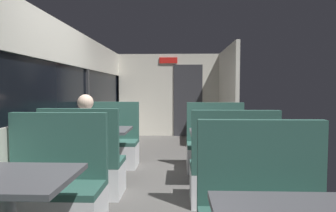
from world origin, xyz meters
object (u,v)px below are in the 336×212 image
Objects in this scene: seated_passenger at (85,152)px; coffee_cup_primary at (222,127)px; dining_table_rear_aisle at (223,139)px; bench_rear_aisle_facing_entry at (216,150)px; bench_mid_window_facing_end at (84,170)px; dining_table_near_window at (7,190)px; bench_mid_window_facing_entry at (110,147)px; bench_near_window_facing_entry at (53,196)px; dining_table_mid_window at (99,136)px; bench_rear_aisle_facing_end at (232,176)px.

coffee_cup_primary is (1.79, 0.51, 0.25)m from seated_passenger.
coffee_cup_primary is (0.00, 0.08, 0.15)m from dining_table_rear_aisle.
bench_rear_aisle_facing_entry is at bearing 90.30° from coffee_cup_primary.
bench_mid_window_facing_end is 2.15m from bench_rear_aisle_facing_entry.
dining_table_near_window is 0.71× the size of seated_passenger.
bench_near_window_facing_entry is at bearing -90.00° from bench_mid_window_facing_entry.
seated_passenger is at bearing 90.00° from dining_table_near_window.
dining_table_near_window is 1.63m from bench_mid_window_facing_end.
bench_near_window_facing_entry is 0.87× the size of seated_passenger.
seated_passenger reaches higher than dining_table_mid_window.
dining_table_mid_window is 1.80m from coffee_cup_primary.
dining_table_rear_aisle is (1.79, 1.40, 0.31)m from bench_near_window_facing_entry.
bench_near_window_facing_entry and bench_mid_window_facing_end have the same top height.
coffee_cup_primary reaches higher than dining_table_near_window.
bench_rear_aisle_facing_entry is (0.00, 1.40, 0.00)m from bench_rear_aisle_facing_end.
dining_table_mid_window is at bearing -90.00° from bench_mid_window_facing_entry.
seated_passenger is at bearing 171.35° from bench_rear_aisle_facing_end.
dining_table_rear_aisle is at bearing -26.68° from bench_mid_window_facing_entry.
bench_near_window_facing_entry is at bearing 90.00° from dining_table_near_window.
bench_near_window_facing_entry reaches higher than dining_table_mid_window.
dining_table_mid_window is 1.80m from dining_table_rear_aisle.
bench_rear_aisle_facing_entry is 0.77m from coffee_cup_primary.
seated_passenger is at bearing -164.12° from coffee_cup_primary.
seated_passenger is (0.00, -0.63, -0.10)m from dining_table_mid_window.
bench_mid_window_facing_entry is 2.40m from bench_rear_aisle_facing_end.
bench_rear_aisle_facing_entry is (1.79, 1.20, 0.00)m from bench_mid_window_facing_end.
bench_rear_aisle_facing_entry is (0.00, 0.70, -0.31)m from dining_table_rear_aisle.
bench_rear_aisle_facing_end is 0.87× the size of seated_passenger.
dining_table_rear_aisle is at bearing 13.42° from seated_passenger.
bench_rear_aisle_facing_end is (0.00, -0.70, -0.31)m from dining_table_rear_aisle.
coffee_cup_primary is (1.79, 0.58, 0.46)m from bench_mid_window_facing_end.
bench_rear_aisle_facing_end is 1.40m from bench_rear_aisle_facing_entry.
bench_mid_window_facing_entry is at bearing 155.52° from coffee_cup_primary.
bench_rear_aisle_facing_end is 0.91m from coffee_cup_primary.
bench_mid_window_facing_end reaches higher than dining_table_mid_window.
seated_passenger reaches higher than bench_mid_window_facing_end.
bench_near_window_facing_entry is 1.22× the size of dining_table_mid_window.
dining_table_rear_aisle is 0.77m from bench_rear_aisle_facing_end.
bench_mid_window_facing_entry is at bearing 90.00° from dining_table_near_window.
dining_table_rear_aisle is 0.77m from bench_rear_aisle_facing_entry.
seated_passenger reaches higher than bench_rear_aisle_facing_end.
bench_mid_window_facing_end reaches higher than coffee_cup_primary.
coffee_cup_primary is (1.79, -0.82, 0.46)m from bench_mid_window_facing_entry.
dining_table_near_window is 2.83m from coffee_cup_primary.
dining_table_rear_aisle is at bearing -92.20° from coffee_cup_primary.
bench_mid_window_facing_entry is 0.87× the size of seated_passenger.
coffee_cup_primary is at bearing 89.77° from bench_rear_aisle_facing_end.
bench_mid_window_facing_end reaches higher than dining_table_rear_aisle.
bench_rear_aisle_facing_end is at bearing -8.65° from seated_passenger.
bench_mid_window_facing_end reaches higher than dining_table_near_window.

